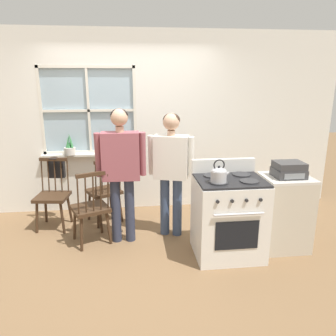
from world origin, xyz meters
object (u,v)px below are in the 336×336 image
chair_by_window (53,196)px  stereo (289,170)px  potted_plant (70,148)px  person_teen_center (171,163)px  handbag (56,168)px  kettle (219,174)px  chair_near_wall (91,209)px  side_counter (284,212)px  person_elderly_left (121,163)px  stove (228,216)px  chair_center_cluster (105,192)px

chair_by_window → stereo: 3.07m
stereo → potted_plant: bearing=151.6°
person_teen_center → handbag: size_ratio=5.20×
kettle → chair_near_wall: bearing=157.4°
stereo → chair_by_window: bearing=162.3°
chair_by_window → side_counter: 3.02m
chair_near_wall → person_elderly_left: person_elderly_left is taller
chair_near_wall → person_teen_center: person_teen_center is taller
kettle → handbag: 2.40m
chair_near_wall → person_teen_center: 1.15m
stove → chair_center_cluster: bearing=143.8°
handbag → side_counter: size_ratio=0.34×
kettle → handbag: (-1.97, 1.35, -0.24)m
chair_by_window → potted_plant: potted_plant is taller
stove → handbag: (-2.14, 1.22, 0.31)m
person_teen_center → side_counter: person_teen_center is taller
side_counter → stereo: size_ratio=2.65×
handbag → side_counter: bearing=-21.6°
stove → chair_by_window: bearing=155.6°
stereo → handbag: bearing=158.0°
person_elderly_left → stove: 1.41m
stereo → stove: bearing=-174.9°
handbag → stove: bearing=-29.6°
potted_plant → stove: bearing=-37.4°
person_teen_center → stove: bearing=-27.1°
potted_plant → person_elderly_left: bearing=-53.6°
person_elderly_left → potted_plant: 1.31m
chair_center_cluster → handbag: 0.75m
chair_center_cluster → stove: bearing=115.8°
chair_by_window → potted_plant: bearing=79.0°
kettle → potted_plant: (-1.82, 1.65, -0.02)m
chair_center_cluster → person_elderly_left: 0.88m
chair_by_window → potted_plant: size_ratio=2.96×
handbag → side_counter: handbag is taller
kettle → stereo: 0.91m
person_teen_center → handbag: person_teen_center is taller
chair_near_wall → stove: stove is taller
kettle → side_counter: size_ratio=0.27×
person_teen_center → handbag: (-1.55, 0.64, -0.19)m
chair_by_window → side_counter: bearing=-9.9°
side_counter → stereo: (0.00, -0.02, 0.54)m
person_teen_center → potted_plant: 1.69m
chair_by_window → chair_center_cluster: 0.70m
person_elderly_left → chair_by_window: bearing=153.2°
chair_center_cluster → potted_plant: size_ratio=2.96×
chair_by_window → chair_near_wall: bearing=-35.2°
chair_center_cluster → person_teen_center: (0.89, -0.51, 0.53)m
chair_by_window → stove: bearing=-17.0°
chair_by_window → chair_near_wall: 0.77m
person_elderly_left → side_counter: person_elderly_left is taller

